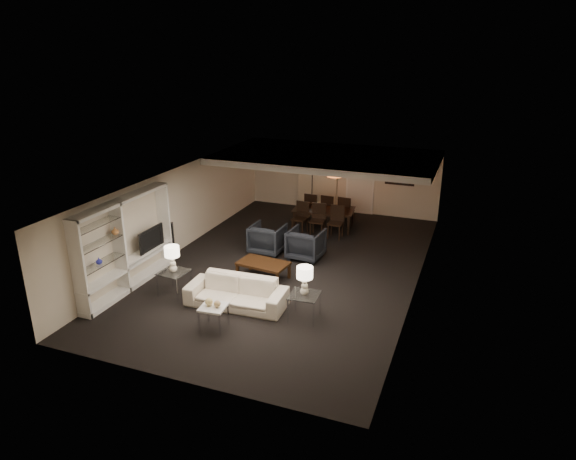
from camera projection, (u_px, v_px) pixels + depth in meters
The scene contains 35 objects.
floor at pixel (288, 267), 14.30m from camera, with size 11.00×11.00×0.00m, color black.
ceiling at pixel (288, 180), 13.44m from camera, with size 7.00×11.00×0.02m, color silver.
wall_back at pixel (342, 178), 18.69m from camera, with size 7.00×0.02×2.50m, color beige.
wall_front at pixel (177, 322), 9.04m from camera, with size 7.00×0.02×2.50m, color beige.
wall_left at pixel (177, 211), 15.04m from camera, with size 0.02×11.00×2.50m, color beige.
wall_right at pixel (420, 242), 12.69m from camera, with size 0.02×11.00×2.50m, color beige.
ceiling_soffit at pixel (327, 157), 16.54m from camera, with size 7.00×4.00×0.20m, color silver.
curtains at pixel (318, 177), 18.94m from camera, with size 1.50×0.12×2.40m, color beige.
door at pixel (360, 185), 18.50m from camera, with size 0.90×0.05×2.10m, color silver.
painting at pixel (400, 175), 17.85m from camera, with size 0.95×0.04×0.65m, color #142D38.
media_unit at pixel (126, 244), 12.72m from camera, with size 0.38×3.40×2.35m, color white, non-canonical shape.
pendant_light at pixel (335, 173), 16.61m from camera, with size 0.52×0.52×0.24m, color #D8591E.
sofa at pixel (236, 293), 12.08m from camera, with size 2.36×0.92×0.69m, color beige.
coffee_table at pixel (263, 270), 13.53m from camera, with size 1.30×0.76×0.46m, color black, non-canonical shape.
armchair_left at pixel (268, 239), 15.15m from camera, with size 0.94×0.97×0.88m, color black.
armchair_right at pixel (306, 244), 14.75m from camera, with size 0.94×0.97×0.88m, color black.
side_table_left at pixel (174, 283), 12.67m from camera, with size 0.65×0.65×0.60m, color white, non-canonical shape.
side_table_right at pixel (304, 307), 11.53m from camera, with size 0.65×0.65×0.60m, color silver, non-canonical shape.
table_lamp_left at pixel (172, 259), 12.45m from camera, with size 0.37×0.37×0.67m, color white, non-canonical shape.
table_lamp_right at pixel (305, 281), 11.31m from camera, with size 0.37×0.37×0.67m, color beige, non-canonical shape.
marble_table at pixel (214, 317), 11.14m from camera, with size 0.54×0.54×0.54m, color white, non-canonical shape.
gold_gourd_a at pixel (209, 302), 11.06m from camera, with size 0.17×0.17×0.17m, color #E4C978.
gold_gourd_b at pixel (217, 304), 10.99m from camera, with size 0.15×0.15×0.15m, color tan.
television at pixel (148, 238), 13.50m from camera, with size 0.13×1.01×0.58m, color black.
vase_blue at pixel (99, 261), 11.85m from camera, with size 0.15×0.15×0.16m, color #282AAD.
vase_amber at pixel (115, 231), 12.25m from camera, with size 0.18×0.18×0.18m, color #C97F43.
floor_speaker at pixel (172, 242), 14.46m from camera, with size 0.13×0.13×1.17m, color black.
dining_table at pixel (323, 219), 17.09m from camera, with size 1.98×1.11×0.70m, color black.
chair_nl at pixel (300, 218), 16.66m from camera, with size 0.48×0.48×1.04m, color black, non-canonical shape.
chair_nm at pixel (318, 220), 16.46m from camera, with size 0.48×0.48×1.04m, color black, non-canonical shape.
chair_nr at pixel (336, 223), 16.26m from camera, with size 0.48×0.48×1.04m, color black, non-canonical shape.
chair_fl at pixel (313, 207), 17.80m from camera, with size 0.48×0.48×1.04m, color black, non-canonical shape.
chair_fm at pixel (329, 209), 17.60m from camera, with size 0.48×0.48×1.04m, color black, non-canonical shape.
chair_fr at pixel (346, 211), 17.40m from camera, with size 0.48×0.48×1.04m, color black, non-canonical shape.
floor_lamp at pixel (312, 185), 18.88m from camera, with size 0.28×0.28×1.90m, color black, non-canonical shape.
Camera 1 is at (4.66, -12.21, 5.88)m, focal length 32.00 mm.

